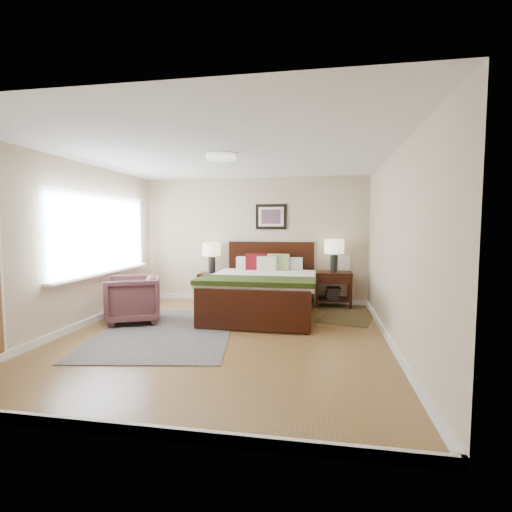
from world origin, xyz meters
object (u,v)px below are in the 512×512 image
(nightstand_left, at_px, (212,279))
(rug_persian, at_px, (166,332))
(lamp_right, at_px, (334,249))
(lamp_left, at_px, (212,252))
(nightstand_right, at_px, (334,286))
(armchair, at_px, (133,299))
(bed, at_px, (263,283))

(nightstand_left, bearing_deg, rug_persian, -91.11)
(lamp_right, bearing_deg, lamp_left, 180.00)
(nightstand_right, bearing_deg, armchair, -151.87)
(rug_persian, bearing_deg, lamp_right, 32.54)
(lamp_left, xyz_separation_m, rug_persian, (-0.04, -2.18, -1.02))
(nightstand_right, relative_size, rug_persian, 0.26)
(nightstand_left, relative_size, nightstand_right, 0.88)
(bed, distance_m, armchair, 2.15)
(armchair, bearing_deg, lamp_left, 131.66)
(bed, relative_size, armchair, 2.74)
(nightstand_right, height_order, lamp_right, lamp_right)
(nightstand_right, bearing_deg, bed, -145.31)
(nightstand_left, distance_m, armchair, 1.88)
(nightstand_left, bearing_deg, bed, -35.84)
(nightstand_right, xyz_separation_m, lamp_right, (0.00, 0.01, 0.71))
(lamp_left, relative_size, armchair, 0.75)
(bed, height_order, nightstand_left, bed)
(nightstand_left, distance_m, lamp_left, 0.56)
(nightstand_right, distance_m, lamp_right, 0.71)
(lamp_left, bearing_deg, nightstand_right, -0.30)
(lamp_left, bearing_deg, armchair, -114.76)
(bed, xyz_separation_m, armchair, (-1.97, -0.86, -0.18))
(nightstand_left, xyz_separation_m, lamp_left, (0.00, 0.02, 0.56))
(nightstand_right, bearing_deg, nightstand_left, -179.81)
(armchair, distance_m, rug_persian, 0.95)
(lamp_left, height_order, lamp_right, lamp_right)
(bed, bearing_deg, rug_persian, -132.72)
(nightstand_left, relative_size, lamp_left, 0.96)
(nightstand_right, bearing_deg, lamp_right, 90.00)
(lamp_left, height_order, rug_persian, lamp_left)
(nightstand_left, height_order, nightstand_right, nightstand_right)
(nightstand_right, distance_m, lamp_left, 2.49)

